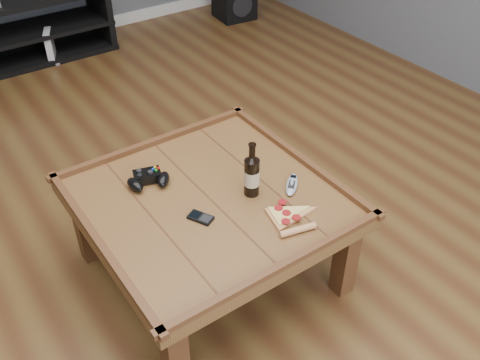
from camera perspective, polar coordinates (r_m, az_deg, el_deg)
ground at (r=2.54m, az=-2.99°, el=-9.70°), size 6.00×6.00×0.00m
baseboard at (r=4.90m, az=-22.75°, el=13.18°), size 5.00×0.02×0.10m
coffee_table at (r=2.26m, az=-3.30°, el=-3.02°), size 1.03×1.03×0.48m
media_console at (r=4.61m, az=-22.49°, el=14.46°), size 1.40×0.45×0.50m
beer_bottle at (r=2.18m, az=1.26°, el=0.62°), size 0.06×0.06×0.25m
game_controller at (r=2.31m, az=-9.75°, el=0.08°), size 0.20×0.16×0.05m
pizza_slice at (r=2.12m, az=5.14°, el=-3.96°), size 0.22×0.30×0.03m
smartphone at (r=2.12m, az=-4.22°, el=-4.01°), size 0.09×0.11×0.01m
remote_control at (r=2.28m, az=5.56°, el=-0.46°), size 0.15×0.14×0.02m
subwoofer at (r=5.18m, az=-0.62°, el=18.59°), size 0.35×0.35×0.32m
game_console at (r=4.58m, az=-19.57°, el=13.19°), size 0.18×0.23×0.25m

